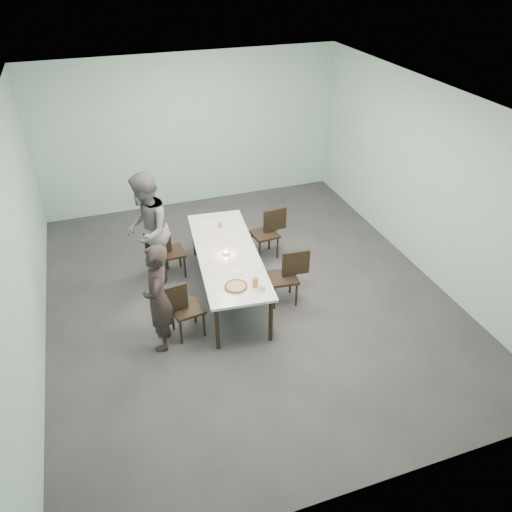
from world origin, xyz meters
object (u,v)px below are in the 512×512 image
object	(u,v)px
chair_far_left	(166,250)
chair_near_left	(181,306)
chair_far_right	(269,230)
water_tumbler	(262,287)
diner_near	(158,298)
diner_far	(147,231)
amber_tumbler	(220,224)
side_plate	(237,271)
tealight	(226,253)
pizza	(236,286)
chair_near_right	(288,273)
beer_glass	(255,282)
table	(227,255)

from	to	relation	value
chair_far_left	chair_near_left	bearing A→B (deg)	-94.73
chair_far_right	water_tumbler	distance (m)	2.09
diner_near	diner_far	distance (m)	1.58
chair_near_left	water_tumbler	xyz separation A→B (m)	(1.07, -0.33, 0.29)
chair_far_right	amber_tumbler	xyz separation A→B (m)	(-0.88, -0.05, 0.29)
side_plate	tealight	world-z (taller)	tealight
pizza	side_plate	bearing A→B (deg)	70.72
side_plate	chair_far_right	bearing A→B (deg)	54.00
chair_near_left	chair_far_left	distance (m)	1.52
chair_far_left	diner_near	distance (m)	1.69
pizza	water_tumbler	bearing A→B (deg)	-27.87
chair_far_left	side_plate	size ratio (longest dim) A/B	4.83
chair_far_left	tealight	bearing A→B (deg)	-49.22
chair_near_right	amber_tumbler	world-z (taller)	chair_near_right
chair_near_left	chair_near_right	xyz separation A→B (m)	(1.69, 0.25, 0.00)
pizza	beer_glass	xyz separation A→B (m)	(0.25, -0.07, 0.06)
chair_far_right	table	bearing A→B (deg)	35.45
chair_far_left	diner_far	world-z (taller)	diner_far
table	chair_near_right	bearing A→B (deg)	-31.04
diner_far	water_tumbler	world-z (taller)	diner_far
side_plate	table	bearing A→B (deg)	88.94
chair_near_left	water_tumbler	size ratio (longest dim) A/B	9.67
table	chair_near_left	distance (m)	1.17
chair_far_left	side_plate	distance (m)	1.56
tealight	table	bearing A→B (deg)	56.67
chair_near_right	water_tumbler	size ratio (longest dim) A/B	9.67
table	beer_glass	size ratio (longest dim) A/B	17.86
diner_far	amber_tumbler	xyz separation A→B (m)	(1.18, 0.07, -0.14)
chair_far_left	pizza	size ratio (longest dim) A/B	2.56
chair_near_left	amber_tumbler	world-z (taller)	chair_near_left
diner_far	amber_tumbler	distance (m)	1.19
table	tealight	xyz separation A→B (m)	(-0.04, -0.05, 0.08)
pizza	amber_tumbler	distance (m)	1.70
table	chair_far_right	world-z (taller)	chair_far_right
chair_near_right	beer_glass	world-z (taller)	beer_glass
chair_far_right	side_plate	size ratio (longest dim) A/B	4.83
chair_near_right	water_tumbler	bearing A→B (deg)	49.65
chair_near_right	tealight	bearing A→B (deg)	-20.32
diner_near	beer_glass	size ratio (longest dim) A/B	10.52
tealight	beer_glass	bearing A→B (deg)	-80.37
chair_near_right	diner_near	distance (m)	2.04
beer_glass	side_plate	bearing A→B (deg)	106.54
beer_glass	tealight	xyz separation A→B (m)	(-0.15, 0.91, -0.05)
diner_near	water_tumbler	xyz separation A→B (m)	(1.37, -0.22, 0.01)
water_tumbler	amber_tumbler	xyz separation A→B (m)	(-0.07, 1.85, -0.01)
beer_glass	amber_tumbler	size ratio (longest dim) A/B	1.88
chair_far_left	amber_tumbler	xyz separation A→B (m)	(0.93, 0.01, 0.29)
diner_far	chair_far_left	bearing A→B (deg)	115.90
chair_far_right	pizza	world-z (taller)	chair_far_right
chair_far_right	pizza	size ratio (longest dim) A/B	2.56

